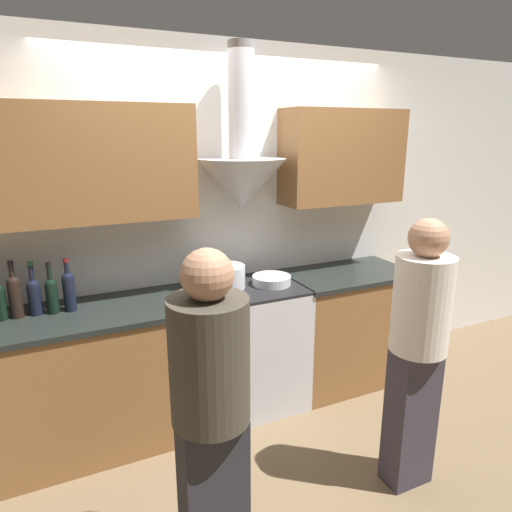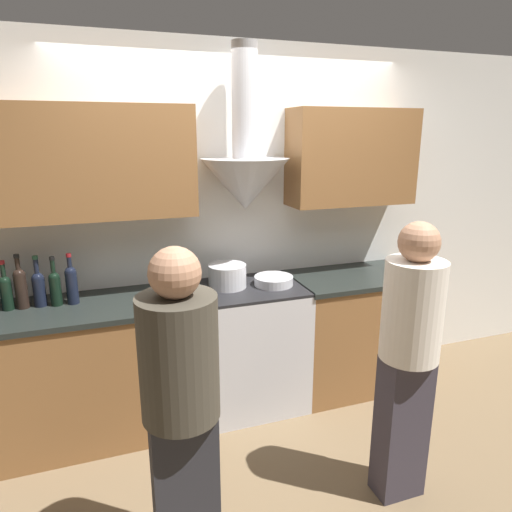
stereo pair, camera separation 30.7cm
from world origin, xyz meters
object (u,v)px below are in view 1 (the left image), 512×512
wine_bottle_4 (34,294)px  person_foreground_left (211,407)px  wine_bottle_3 (15,294)px  stock_pot (226,277)px  wine_bottle_5 (52,293)px  person_foreground_right (418,344)px  stove_range (250,345)px  orange_fruit (401,265)px  mixing_bowl (272,280)px  wine_bottle_6 (69,289)px

wine_bottle_4 → person_foreground_left: bearing=-62.3°
wine_bottle_3 → stock_pot: bearing=-1.5°
wine_bottle_5 → person_foreground_right: bearing=-33.7°
stove_range → wine_bottle_4: bearing=176.6°
wine_bottle_5 → stock_pot: wine_bottle_5 is taller
stock_pot → orange_fruit: size_ratio=3.59×
wine_bottle_4 → wine_bottle_5: bearing=-11.2°
wine_bottle_4 → mixing_bowl: bearing=-3.7°
wine_bottle_6 → orange_fruit: (2.43, -0.20, -0.10)m
stock_pot → mixing_bowl: size_ratio=0.96×
wine_bottle_3 → wine_bottle_5: (0.20, -0.02, -0.02)m
stock_pot → wine_bottle_3: bearing=178.5°
wine_bottle_5 → wine_bottle_6: wine_bottle_6 is taller
wine_bottle_5 → stock_pot: size_ratio=1.19×
stove_range → person_foreground_right: bearing=-66.2°
wine_bottle_3 → wine_bottle_5: bearing=-5.0°
mixing_bowl → wine_bottle_6: bearing=176.6°
stove_range → wine_bottle_6: bearing=177.1°
wine_bottle_4 → wine_bottle_6: (0.19, -0.02, 0.01)m
orange_fruit → person_foreground_left: (-1.97, -1.03, -0.11)m
orange_fruit → person_foreground_left: 2.22m
person_foreground_left → person_foreground_right: 1.21m
stove_range → wine_bottle_5: wine_bottle_5 is taller
wine_bottle_3 → orange_fruit: bearing=-4.6°
stock_pot → stove_range: bearing=-15.6°
wine_bottle_3 → person_foreground_left: person_foreground_left is taller
stove_range → orange_fruit: bearing=-6.4°
wine_bottle_3 → stock_pot: 1.31m
wine_bottle_4 → person_foreground_left: person_foreground_left is taller
wine_bottle_5 → mixing_bowl: wine_bottle_5 is taller
wine_bottle_6 → orange_fruit: 2.44m
stove_range → person_foreground_right: person_foreground_right is taller
wine_bottle_6 → person_foreground_right: size_ratio=0.21×
stove_range → person_foreground_right: size_ratio=0.59×
stock_pot → mixing_bowl: 0.33m
wine_bottle_3 → person_foreground_left: size_ratio=0.22×
wine_bottle_4 → wine_bottle_5: (0.09, -0.02, -0.00)m
wine_bottle_6 → mixing_bowl: (1.34, -0.08, -0.11)m
stove_range → person_foreground_left: size_ratio=0.60×
stove_range → person_foreground_left: 1.43m
wine_bottle_3 → person_foreground_right: bearing=-31.3°
person_foreground_left → person_foreground_right: (1.21, 0.06, 0.02)m
wine_bottle_4 → stock_pot: bearing=-1.7°
person_foreground_right → person_foreground_left: bearing=-177.4°
wine_bottle_3 → wine_bottle_6: bearing=-3.7°
wine_bottle_6 → wine_bottle_5: bearing=179.0°
wine_bottle_6 → person_foreground_left: bearing=-69.3°
stove_range → wine_bottle_5: 1.41m
wine_bottle_3 → stove_range: bearing=-3.1°
wine_bottle_3 → wine_bottle_4: size_ratio=1.06×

